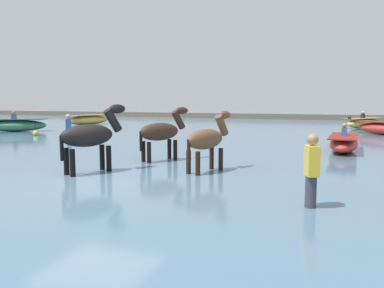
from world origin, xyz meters
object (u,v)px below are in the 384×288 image
object	(u,v)px
boat_near_starboard	(364,123)
person_onlooker_right	(69,132)
horse_flank_black	(90,137)
channel_buoy	(35,133)
boat_far_inshore	(14,125)
person_wading_mid	(311,176)
horse_lead_bay	(207,141)
horse_trailing_dark_bay	(161,133)
boat_far_offshore	(88,120)
boat_mid_channel	(343,143)

from	to	relation	value
boat_near_starboard	person_onlooker_right	world-z (taller)	person_onlooker_right
horse_flank_black	channel_buoy	distance (m)	12.04
horse_flank_black	channel_buoy	world-z (taller)	horse_flank_black
boat_far_inshore	person_onlooker_right	bearing A→B (deg)	-31.24
boat_near_starboard	person_wading_mid	world-z (taller)	person_wading_mid
boat_near_starboard	horse_lead_bay	bearing A→B (deg)	-105.45
person_wading_mid	channel_buoy	xyz separation A→B (m)	(-14.73, 9.27, -0.42)
horse_trailing_dark_bay	boat_far_offshore	size ratio (longest dim) A/B	0.51
boat_far_offshore	person_wading_mid	distance (m)	25.08
person_onlooker_right	horse_lead_bay	bearing A→B (deg)	-26.81
horse_flank_black	person_onlooker_right	size ratio (longest dim) A/B	1.29
boat_far_inshore	boat_far_offshore	bearing A→B (deg)	85.93
horse_trailing_dark_bay	person_onlooker_right	size ratio (longest dim) A/B	1.23
horse_trailing_dark_bay	boat_far_offshore	distance (m)	19.02
boat_near_starboard	boat_far_offshore	bearing A→B (deg)	-169.99
boat_mid_channel	channel_buoy	size ratio (longest dim) A/B	4.99
horse_flank_black	boat_far_inshore	distance (m)	15.72
horse_trailing_dark_bay	horse_flank_black	xyz separation A→B (m)	(-0.92, -2.46, 0.06)
horse_flank_black	horse_trailing_dark_bay	bearing A→B (deg)	69.56
person_onlooker_right	person_wading_mid	size ratio (longest dim) A/B	1.00
channel_buoy	boat_near_starboard	bearing A→B (deg)	35.39
boat_far_offshore	person_onlooker_right	bearing A→B (deg)	-57.74
horse_trailing_dark_bay	boat_far_inshore	bearing A→B (deg)	151.55
channel_buoy	horse_lead_bay	bearing A→B (deg)	-29.20
person_onlooker_right	channel_buoy	world-z (taller)	person_onlooker_right
boat_near_starboard	boat_far_inshore	bearing A→B (deg)	-153.11
horse_trailing_dark_bay	person_wading_mid	world-z (taller)	horse_trailing_dark_bay
horse_flank_black	boat_far_offshore	world-z (taller)	horse_flank_black
horse_flank_black	boat_mid_channel	bearing A→B (deg)	46.89
boat_far_offshore	horse_flank_black	bearing A→B (deg)	-54.23
horse_lead_bay	boat_near_starboard	xyz separation A→B (m)	(5.21, 18.84, -0.48)
boat_mid_channel	horse_trailing_dark_bay	bearing A→B (deg)	-141.42
boat_mid_channel	boat_far_inshore	distance (m)	19.00
boat_far_inshore	channel_buoy	xyz separation A→B (m)	(3.29, -1.81, -0.23)
boat_far_inshore	boat_mid_channel	bearing A→B (deg)	-8.57
horse_lead_bay	channel_buoy	size ratio (longest dim) A/B	2.98
horse_lead_bay	horse_flank_black	xyz separation A→B (m)	(-2.84, -1.19, 0.11)
boat_near_starboard	boat_mid_channel	bearing A→B (deg)	-97.11
horse_lead_bay	channel_buoy	bearing A→B (deg)	150.80
boat_near_starboard	horse_trailing_dark_bay	bearing A→B (deg)	-112.09
boat_mid_channel	person_onlooker_right	bearing A→B (deg)	-170.26
horse_lead_bay	horse_flank_black	bearing A→B (deg)	-157.23
boat_mid_channel	person_wading_mid	bearing A→B (deg)	-95.27
channel_buoy	horse_trailing_dark_bay	bearing A→B (deg)	-28.33
horse_lead_bay	horse_trailing_dark_bay	world-z (taller)	horse_trailing_dark_bay
person_wading_mid	horse_lead_bay	bearing A→B (deg)	137.03
horse_trailing_dark_bay	horse_flank_black	world-z (taller)	horse_flank_black
boat_far_offshore	channel_buoy	xyz separation A→B (m)	(2.81, -8.65, -0.23)
horse_trailing_dark_bay	boat_near_starboard	bearing A→B (deg)	67.91
person_onlooker_right	channel_buoy	bearing A→B (deg)	147.08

